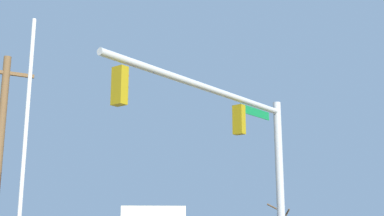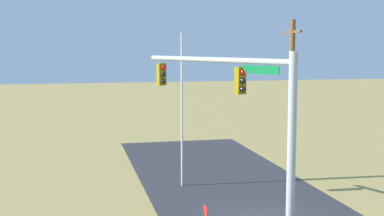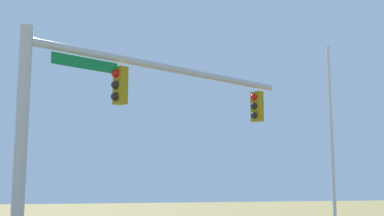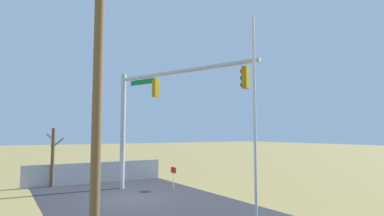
# 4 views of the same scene
# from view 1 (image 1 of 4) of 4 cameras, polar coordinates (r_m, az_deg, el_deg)

# --- Properties ---
(signal_mast) EXTENTS (7.97, 3.45, 6.56)m
(signal_mast) POSITION_cam_1_polar(r_m,az_deg,el_deg) (16.09, 5.74, -4.30)
(signal_mast) COLOR #B2B5BA
(signal_mast) RESTS_ON ground_plane
(flagpole) EXTENTS (0.10, 0.10, 7.34)m
(flagpole) POSITION_cam_1_polar(r_m,az_deg,el_deg) (12.61, -18.74, -5.92)
(flagpole) COLOR silver
(flagpole) RESTS_ON ground_plane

